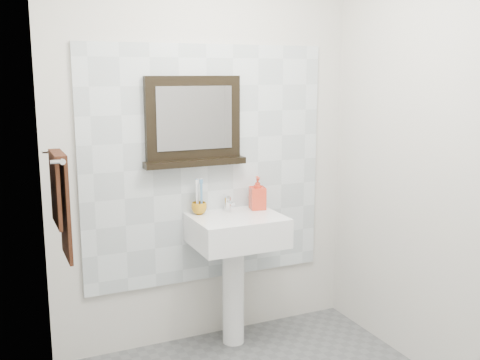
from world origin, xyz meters
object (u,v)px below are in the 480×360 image
pedestal_sink (236,244)px  hand_towel (61,197)px  framed_mirror (193,123)px  toothbrush_cup (199,208)px  soap_dispenser (258,193)px

pedestal_sink → hand_towel: (-1.05, -0.17, 0.43)m
hand_towel → framed_mirror: bearing=23.1°
framed_mirror → toothbrush_cup: bearing=-80.9°
framed_mirror → hand_towel: bearing=-156.9°
pedestal_sink → soap_dispenser: bearing=26.8°
pedestal_sink → toothbrush_cup: bearing=146.0°
toothbrush_cup → hand_towel: bearing=-160.4°
soap_dispenser → hand_towel: bearing=-155.9°
hand_towel → pedestal_sink: bearing=9.4°
toothbrush_cup → framed_mirror: size_ratio=0.15×
toothbrush_cup → hand_towel: (-0.85, -0.30, 0.21)m
pedestal_sink → framed_mirror: 0.79m
pedestal_sink → toothbrush_cup: size_ratio=10.07×
framed_mirror → hand_towel: size_ratio=1.17×
toothbrush_cup → soap_dispenser: (0.39, -0.03, 0.07)m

